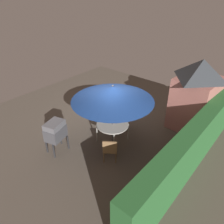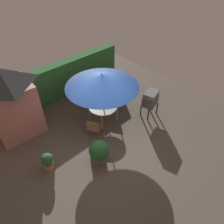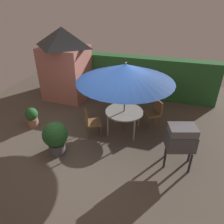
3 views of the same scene
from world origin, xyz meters
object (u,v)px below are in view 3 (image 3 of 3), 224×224
chair_near_shed (155,111)px  potted_plant_by_grill (55,137)px  bbq_grill (181,138)px  potted_plant_by_shed (32,117)px  patio_table (124,113)px  garden_shed (65,64)px  patio_umbrella (126,73)px  chair_far_side (91,121)px

chair_near_shed → potted_plant_by_grill: size_ratio=0.93×
bbq_grill → potted_plant_by_shed: size_ratio=1.75×
patio_table → garden_shed: bearing=147.6°
patio_umbrella → chair_near_shed: (0.89, 0.65, -1.47)m
potted_plant_by_grill → potted_plant_by_shed: bearing=146.1°
chair_far_side → potted_plant_by_grill: bearing=-120.4°
patio_table → chair_far_side: chair_far_side is taller
garden_shed → potted_plant_by_grill: garden_shed is taller
patio_umbrella → potted_plant_by_grill: bearing=-134.7°
patio_table → bbq_grill: bbq_grill is taller
patio_umbrella → potted_plant_by_grill: patio_umbrella is taller
garden_shed → bbq_grill: 5.52m
patio_table → potted_plant_by_shed: size_ratio=1.73×
patio_table → bbq_grill: size_ratio=0.99×
garden_shed → potted_plant_by_shed: 2.68m
chair_far_side → potted_plant_by_shed: chair_far_side is taller
chair_near_shed → potted_plant_by_shed: 4.10m
patio_table → potted_plant_by_shed: patio_table is taller
bbq_grill → chair_near_shed: size_ratio=1.33×
garden_shed → bbq_grill: size_ratio=2.38×
garden_shed → chair_far_side: 3.21m
garden_shed → bbq_grill: (4.62, -2.96, -0.61)m
patio_table → patio_umbrella: patio_umbrella is taller
garden_shed → patio_table: bearing=-32.4°
chair_near_shed → patio_table: bearing=-144.1°
patio_table → patio_umbrella: size_ratio=0.41×
chair_far_side → potted_plant_by_grill: 1.22m
bbq_grill → garden_shed: bearing=147.3°
chair_far_side → potted_plant_by_shed: bearing=-177.6°
bbq_grill → patio_umbrella: bearing=146.9°
patio_umbrella → patio_table: bearing=90.0°
patio_umbrella → potted_plant_by_grill: size_ratio=2.96×
bbq_grill → chair_near_shed: (-0.82, 1.76, -0.33)m
bbq_grill → potted_plant_by_grill: bbq_grill is taller
bbq_grill → potted_plant_by_shed: (-4.72, 0.51, -0.48)m
chair_near_shed → potted_plant_by_shed: size_ratio=1.31×
garden_shed → patio_umbrella: size_ratio=1.00×
potted_plant_by_grill → chair_near_shed: bearing=42.2°
potted_plant_by_grill → patio_umbrella: bearing=45.3°
garden_shed → patio_umbrella: bearing=-32.4°
potted_plant_by_shed → potted_plant_by_grill: bearing=-33.9°
garden_shed → chair_near_shed: garden_shed is taller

